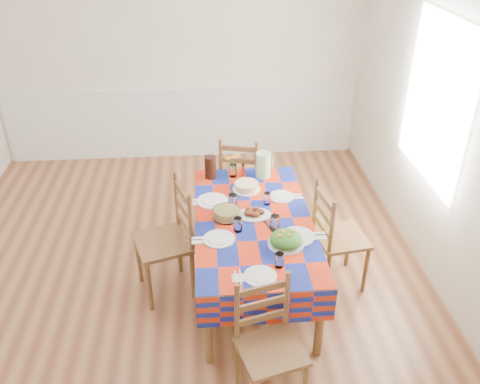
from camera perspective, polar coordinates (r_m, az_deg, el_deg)
name	(u,v)px	position (r m, az deg, el deg)	size (l,w,h in m)	color
room	(170,141)	(4.00, -7.84, 5.66)	(4.58, 5.08, 2.78)	brown
wainscot	(182,121)	(6.62, -6.49, 7.92)	(4.41, 0.06, 0.92)	white
window_right	(436,101)	(4.65, 21.14, 9.49)	(1.40, 1.40, 0.00)	white
dining_table	(253,227)	(4.23, 1.51, -3.94)	(0.97, 1.80, 0.70)	brown
setting_near_head	(266,270)	(3.62, 2.99, -8.77)	(0.38, 0.25, 0.11)	white
setting_left_near	(225,234)	(3.97, -1.68, -4.70)	(0.45, 0.27, 0.12)	white
setting_left_far	(219,201)	(4.37, -2.39, -1.03)	(0.49, 0.29, 0.13)	white
setting_right_near	(290,231)	(4.01, 5.63, -4.40)	(0.50, 0.29, 0.13)	white
setting_right_far	(277,197)	(4.44, 4.16, -0.59)	(0.42, 0.24, 0.11)	white
meat_platter	(254,213)	(4.22, 1.55, -2.40)	(0.29, 0.21, 0.06)	white
salad_platter	(286,240)	(3.89, 5.20, -5.36)	(0.28, 0.28, 0.12)	white
pasta_bowl	(227,213)	(4.18, -1.52, -2.43)	(0.22, 0.22, 0.08)	white
cake	(246,187)	(4.57, 0.73, 0.62)	(0.25, 0.25, 0.07)	white
serving_utensils	(272,226)	(4.10, 3.59, -3.84)	(0.12, 0.27, 0.01)	black
flower_vase	(233,167)	(4.77, -0.82, 2.81)	(0.14, 0.12, 0.23)	white
hot_sauce	(243,169)	(4.79, 0.35, 2.57)	(0.03, 0.03, 0.13)	red
green_pitcher	(263,165)	(4.76, 2.63, 3.08)	(0.14, 0.14, 0.24)	#AEDB9A
tea_pitcher	(210,167)	(4.75, -3.34, 2.82)	(0.11, 0.11, 0.22)	black
name_card	(263,286)	(3.52, 2.62, -10.49)	(0.07, 0.02, 0.01)	white
chair_near	(269,346)	(3.48, 3.27, -16.86)	(0.50, 0.48, 0.92)	brown
chair_far	(241,177)	(5.26, 0.11, 1.64)	(0.51, 0.50, 0.96)	brown
chair_left	(168,241)	(4.30, -8.05, -5.46)	(0.56, 0.57, 1.04)	brown
chair_right	(336,238)	(4.43, 10.75, -5.06)	(0.47, 0.48, 0.97)	brown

